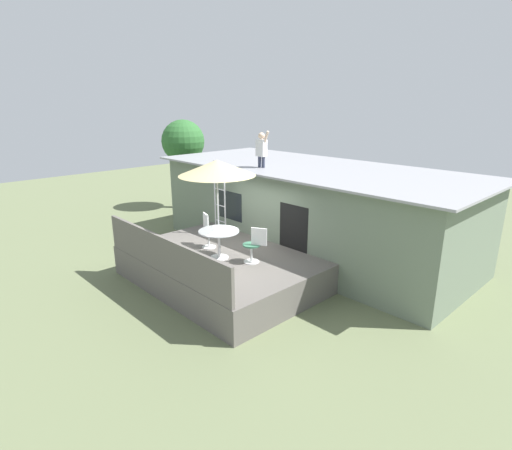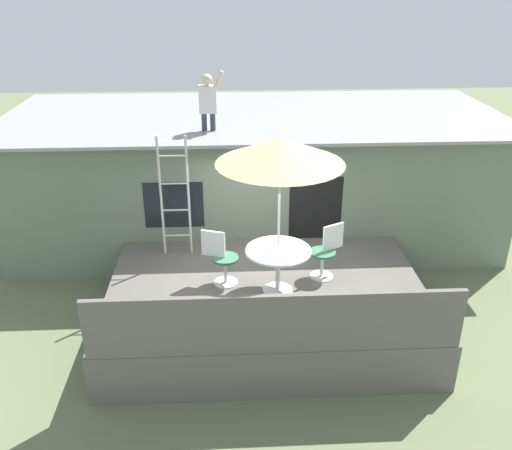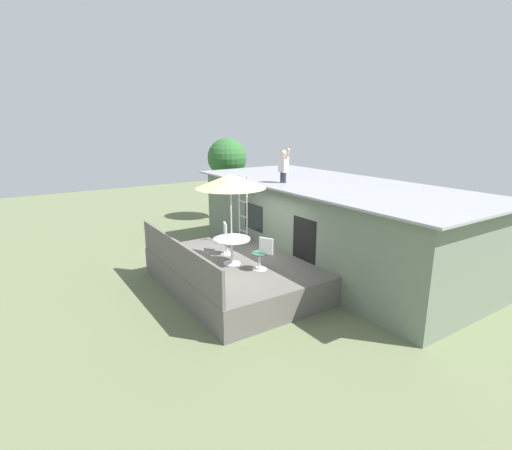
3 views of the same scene
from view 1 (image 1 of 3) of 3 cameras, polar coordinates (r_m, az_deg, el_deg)
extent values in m
plane|color=#66704C|center=(11.25, -4.46, -7.81)|extent=(40.00, 40.00, 0.00)
cube|color=slate|center=(13.22, 7.56, 2.10)|extent=(10.00, 4.00, 2.70)
cube|color=#99999E|center=(12.94, 7.79, 8.00)|extent=(10.50, 4.50, 0.06)
cube|color=black|center=(12.87, -3.60, 2.74)|extent=(1.10, 0.03, 0.90)
cube|color=black|center=(11.20, 5.25, -2.16)|extent=(1.00, 0.03, 2.00)
cube|color=#605B56|center=(11.09, -4.51, -5.93)|extent=(5.17, 3.75, 0.80)
cube|color=#605B56|center=(9.82, -12.90, -4.09)|extent=(5.07, 0.08, 0.90)
cylinder|color=silver|center=(10.65, -5.13, -4.53)|extent=(0.48, 0.48, 0.03)
cylinder|color=silver|center=(10.52, -5.18, -2.73)|extent=(0.07, 0.07, 0.71)
cylinder|color=silver|center=(10.41, -5.24, -0.87)|extent=(1.04, 1.04, 0.03)
cylinder|color=silver|center=(10.28, -5.30, 1.63)|extent=(0.04, 0.04, 2.40)
cone|color=beige|center=(10.04, -5.48, 7.98)|extent=(1.90, 1.90, 0.38)
cylinder|color=silver|center=(12.62, -5.77, 4.03)|extent=(0.04, 0.04, 2.20)
cylinder|color=silver|center=(12.26, -4.38, 3.68)|extent=(0.04, 0.04, 2.20)
cylinder|color=silver|center=(12.63, -5.00, 0.54)|extent=(0.48, 0.03, 0.03)
cylinder|color=silver|center=(12.50, -5.05, 2.74)|extent=(0.48, 0.03, 0.03)
cylinder|color=silver|center=(12.39, -5.11, 4.99)|extent=(0.48, 0.03, 0.03)
cylinder|color=silver|center=(12.29, -5.18, 7.27)|extent=(0.48, 0.03, 0.03)
cylinder|color=#33384C|center=(12.64, 0.51, 8.86)|extent=(0.10, 0.10, 0.34)
cylinder|color=#33384C|center=(12.52, 1.02, 8.79)|extent=(0.10, 0.10, 0.34)
cube|color=silver|center=(12.53, 0.77, 10.73)|extent=(0.32, 0.20, 0.50)
sphere|color=beige|center=(12.49, 0.78, 12.37)|extent=(0.20, 0.20, 0.20)
cylinder|color=beige|center=(12.37, 1.37, 12.04)|extent=(0.26, 0.08, 0.44)
cylinder|color=silver|center=(11.44, -6.59, -3.07)|extent=(0.40, 0.40, 0.02)
cylinder|color=silver|center=(11.36, -6.63, -2.02)|extent=(0.06, 0.06, 0.44)
cylinder|color=#33664C|center=(11.29, -6.67, -0.92)|extent=(0.44, 0.44, 0.04)
cube|color=silver|center=(11.40, -7.02, 0.51)|extent=(0.39, 0.17, 0.44)
cylinder|color=silver|center=(10.35, -0.64, -5.15)|extent=(0.40, 0.40, 0.02)
cylinder|color=silver|center=(10.27, -0.65, -4.01)|extent=(0.06, 0.06, 0.44)
cylinder|color=#33664C|center=(10.19, -0.65, -2.80)|extent=(0.44, 0.44, 0.04)
cube|color=silver|center=(10.05, 0.42, -1.64)|extent=(0.37, 0.22, 0.44)
cylinder|color=brown|center=(18.83, -9.90, 6.32)|extent=(0.32, 0.32, 2.63)
sphere|color=#2D662D|center=(18.60, -10.16, 11.45)|extent=(1.88, 1.88, 1.88)
camera|label=2|loc=(8.70, -55.43, 15.29)|focal=38.36mm
camera|label=3|loc=(1.60, 96.53, -3.40)|focal=27.43mm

